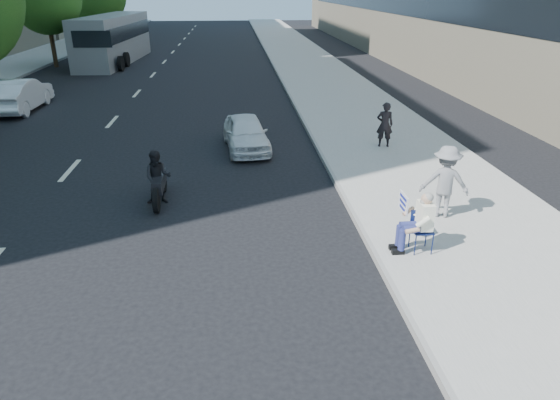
{
  "coord_description": "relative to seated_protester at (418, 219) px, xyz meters",
  "views": [
    {
      "loc": [
        -1.35,
        -7.05,
        5.25
      ],
      "look_at": [
        -0.42,
        3.1,
        0.86
      ],
      "focal_mm": 32.0,
      "sensor_mm": 36.0,
      "label": 1
    }
  ],
  "objects": [
    {
      "name": "white_sedan_near",
      "position": [
        -3.29,
        7.82,
        -0.29
      ],
      "size": [
        1.72,
        3.56,
        1.17
      ],
      "primitive_type": "imported",
      "rotation": [
        0.0,
        0.0,
        0.1
      ],
      "color": "white",
      "rests_on": "ground"
    },
    {
      "name": "pedestrian_woman",
      "position": [
        1.41,
        7.26,
        0.04
      ],
      "size": [
        0.61,
        0.45,
        1.53
      ],
      "primitive_type": "imported",
      "rotation": [
        0.0,
        0.0,
        2.98
      ],
      "color": "black",
      "rests_on": "near_sidewalk"
    },
    {
      "name": "jogger",
      "position": [
        1.22,
        1.62,
        0.15
      ],
      "size": [
        1.27,
        0.96,
        1.74
      ],
      "primitive_type": "imported",
      "rotation": [
        0.0,
        0.0,
        2.82
      ],
      "color": "gray",
      "rests_on": "near_sidewalk"
    },
    {
      "name": "motorcycle",
      "position": [
        -5.68,
        3.38,
        -0.24
      ],
      "size": [
        0.7,
        2.04,
        1.42
      ],
      "rotation": [
        0.0,
        0.0,
        0.02
      ],
      "color": "black",
      "rests_on": "ground"
    },
    {
      "name": "white_sedan_mid",
      "position": [
        -13.32,
        14.61,
        -0.15
      ],
      "size": [
        1.57,
        4.43,
        1.45
      ],
      "primitive_type": "imported",
      "rotation": [
        0.0,
        0.0,
        3.13
      ],
      "color": "silver",
      "rests_on": "ground"
    },
    {
      "name": "bus",
      "position": [
        -12.32,
        30.3,
        0.76
      ],
      "size": [
        3.39,
        12.2,
        3.3
      ],
      "rotation": [
        0.0,
        0.0,
        -0.07
      ],
      "color": "gray",
      "rests_on": "ground"
    },
    {
      "name": "seated_protester",
      "position": [
        0.0,
        0.0,
        0.0
      ],
      "size": [
        0.83,
        1.11,
        1.31
      ],
      "color": "navy",
      "rests_on": "near_sidewalk"
    },
    {
      "name": "ground",
      "position": [
        -2.29,
        -1.85,
        -0.87
      ],
      "size": [
        160.0,
        160.0,
        0.0
      ],
      "primitive_type": "plane",
      "color": "black",
      "rests_on": "ground"
    },
    {
      "name": "near_sidewalk",
      "position": [
        1.71,
        18.15,
        -0.8
      ],
      "size": [
        5.0,
        120.0,
        0.15
      ],
      "primitive_type": "cube",
      "color": "gray",
      "rests_on": "ground"
    }
  ]
}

